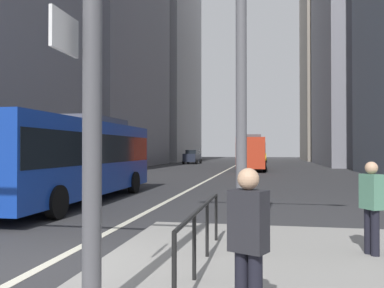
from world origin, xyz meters
name	(u,v)px	position (x,y,z in m)	size (l,w,h in m)	color
ground_plane	(207,180)	(0.00, 20.00, 0.00)	(160.00, 160.00, 0.00)	#303033
lane_centre_line	(223,172)	(0.00, 30.00, 0.01)	(0.20, 80.00, 0.01)	beige
office_tower_left_far	(158,51)	(-16.00, 65.92, 20.33)	(12.68, 23.64, 40.66)	#9E9EA3
office_tower_right_far	(340,71)	(17.00, 70.82, 16.33)	(12.97, 16.02, 32.67)	gray
city_bus_blue_oncoming	(75,155)	(-3.44, 8.24, 1.84)	(2.73, 11.08, 3.40)	#14389E
city_bus_red_receding	(252,151)	(2.43, 34.22, 1.84)	(2.78, 11.49, 3.40)	red
car_oncoming_mid	(192,157)	(-6.40, 49.33, 0.99)	(2.19, 4.08, 1.94)	#232838
car_receding_near	(260,156)	(2.82, 58.11, 0.99)	(2.16, 4.41, 1.94)	gold
pedestrian_railing	(201,223)	(2.80, 0.19, 0.87)	(0.06, 3.96, 0.98)	black
pedestrian_waiting	(372,203)	(5.71, 1.50, 1.08)	(0.39, 0.45, 1.68)	black
pedestrian_walking	(248,241)	(3.65, -2.01, 1.10)	(0.45, 0.38, 1.71)	black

